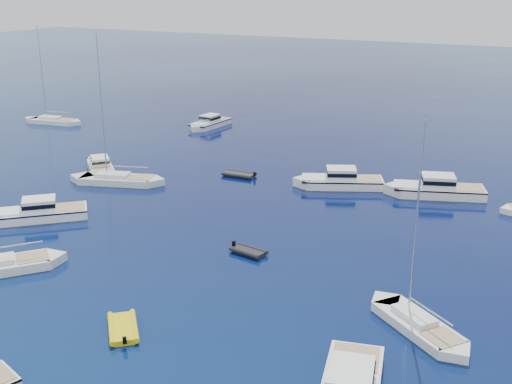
# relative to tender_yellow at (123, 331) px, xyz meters

# --- Properties ---
(ground) EXTENTS (400.00, 400.00, 0.00)m
(ground) POSITION_rel_tender_yellow_xyz_m (1.22, -0.02, 0.00)
(ground) COLOR navy
(ground) RESTS_ON ground
(motor_cruiser_left) EXTENTS (9.26, 8.95, 2.59)m
(motor_cruiser_left) POSITION_rel_tender_yellow_xyz_m (-19.84, 12.23, 0.00)
(motor_cruiser_left) COLOR white
(motor_cruiser_left) RESTS_ON ground
(motor_cruiser_centre) EXTENTS (10.73, 7.25, 2.72)m
(motor_cruiser_centre) POSITION_rel_tender_yellow_xyz_m (1.57, 34.53, 0.00)
(motor_cruiser_centre) COLOR white
(motor_cruiser_centre) RESTS_ON ground
(motor_cruiser_far_l) EXTENTS (8.02, 7.67, 2.23)m
(motor_cruiser_far_l) POSITION_rel_tender_yellow_xyz_m (-25.29, 27.26, 0.00)
(motor_cruiser_far_l) COLOR white
(motor_cruiser_far_l) RESTS_ON ground
(motor_cruiser_distant) EXTENTS (11.44, 6.80, 2.87)m
(motor_cruiser_distant) POSITION_rel_tender_yellow_xyz_m (11.43, 36.34, 0.00)
(motor_cruiser_distant) COLOR silver
(motor_cruiser_distant) RESTS_ON ground
(motor_cruiser_horizon) EXTENTS (3.42, 9.29, 2.39)m
(motor_cruiser_horizon) POSITION_rel_tender_yellow_xyz_m (-26.17, 52.95, 0.00)
(motor_cruiser_horizon) COLOR silver
(motor_cruiser_horizon) RESTS_ON ground
(sailboat_mid_r) EXTENTS (9.14, 7.64, 14.00)m
(sailboat_mid_r) POSITION_rel_tender_yellow_xyz_m (16.59, 8.96, 0.00)
(sailboat_mid_r) COLOR silver
(sailboat_mid_r) RESTS_ON ground
(sailboat_mid_l) EXTENTS (11.65, 6.44, 16.62)m
(sailboat_mid_l) POSITION_rel_tender_yellow_xyz_m (-20.47, 24.41, 0.00)
(sailboat_mid_l) COLOR silver
(sailboat_mid_l) RESTS_ON ground
(sailboat_far_l) EXTENTS (10.73, 4.45, 15.31)m
(sailboat_far_l) POSITION_rel_tender_yellow_xyz_m (-49.12, 43.89, 0.00)
(sailboat_far_l) COLOR white
(sailboat_far_l) RESTS_ON ground
(tender_yellow) EXTENTS (4.32, 4.46, 0.95)m
(tender_yellow) POSITION_rel_tender_yellow_xyz_m (0.00, 0.00, 0.00)
(tender_yellow) COLOR yellow
(tender_yellow) RESTS_ON ground
(tender_grey_near) EXTENTS (3.34, 2.24, 0.95)m
(tender_grey_near) POSITION_rel_tender_yellow_xyz_m (1.37, 14.35, 0.00)
(tender_grey_near) COLOR black
(tender_grey_near) RESTS_ON ground
(tender_grey_far) EXTENTS (3.98, 2.29, 0.95)m
(tender_grey_far) POSITION_rel_tender_yellow_xyz_m (-9.85, 32.90, 0.00)
(tender_grey_far) COLOR black
(tender_grey_far) RESTS_ON ground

